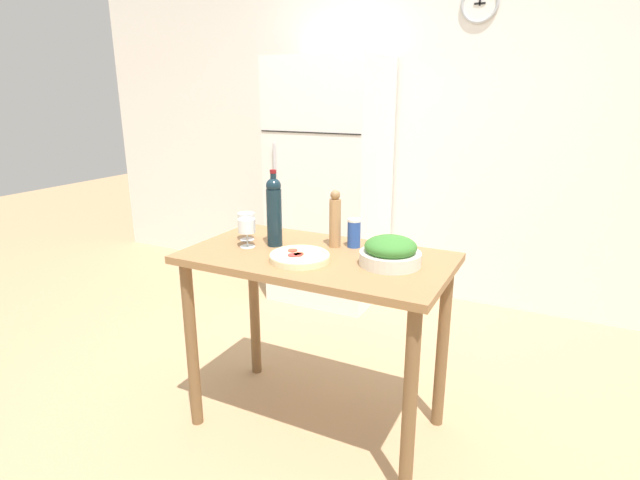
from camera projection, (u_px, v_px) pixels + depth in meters
The scene contains 11 objects.
ground_plane at pixel (317, 422), 2.49m from camera, with size 14.00×14.00×0.00m, color tan.
wall_back at pixel (432, 131), 3.75m from camera, with size 6.40×0.08×2.60m.
refrigerator at pixel (330, 183), 3.82m from camera, with size 0.79×0.69×1.82m.
prep_counter at pixel (317, 284), 2.28m from camera, with size 1.19×0.65×0.88m.
wine_bottle at pixel (274, 210), 2.33m from camera, with size 0.07×0.07×0.36m.
wine_glass_near at pixel (247, 227), 2.32m from camera, with size 0.08×0.08×0.14m.
wine_glass_far at pixel (246, 221), 2.43m from camera, with size 0.08×0.08×0.14m.
pepper_mill at pixel (335, 220), 2.32m from camera, with size 0.05×0.05×0.27m.
salad_bowl at pixel (390, 252), 2.09m from camera, with size 0.26×0.26×0.13m.
homemade_pizza at pixel (300, 257), 2.15m from camera, with size 0.26×0.26×0.03m.
salt_canister at pixel (354, 233), 2.33m from camera, with size 0.06×0.06×0.14m.
Camera 1 is at (0.97, -1.89, 1.58)m, focal length 28.00 mm.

